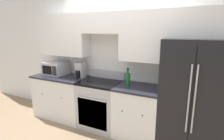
# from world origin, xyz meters

# --- Properties ---
(ground_plane) EXTENTS (12.00, 12.00, 0.00)m
(ground_plane) POSITION_xyz_m (0.00, 0.00, 0.00)
(ground_plane) COLOR #937A5B
(wall_back) EXTENTS (8.00, 0.39, 2.60)m
(wall_back) POSITION_xyz_m (0.01, 0.58, 1.50)
(wall_back) COLOR white
(wall_back) RESTS_ON ground_plane
(lower_cabinets_left) EXTENTS (1.19, 0.64, 0.92)m
(lower_cabinets_left) POSITION_xyz_m (-1.22, 0.31, 0.46)
(lower_cabinets_left) COLOR white
(lower_cabinets_left) RESTS_ON ground_plane
(lower_cabinets_right) EXTENTS (0.79, 0.64, 0.92)m
(lower_cabinets_right) POSITION_xyz_m (0.51, 0.31, 0.46)
(lower_cabinets_right) COLOR white
(lower_cabinets_right) RESTS_ON ground_plane
(oven_range) EXTENTS (0.76, 0.65, 1.08)m
(oven_range) POSITION_xyz_m (-0.26, 0.31, 0.47)
(oven_range) COLOR #B7B7BC
(oven_range) RESTS_ON ground_plane
(refrigerator) EXTENTS (0.91, 0.76, 1.75)m
(refrigerator) POSITION_xyz_m (1.35, 0.36, 0.87)
(refrigerator) COLOR black
(refrigerator) RESTS_ON ground_plane
(microwave) EXTENTS (0.46, 0.42, 0.27)m
(microwave) POSITION_xyz_m (-1.41, 0.37, 1.06)
(microwave) COLOR #B7B7BC
(microwave) RESTS_ON lower_cabinets_left
(bottle) EXTENTS (0.08, 0.08, 0.31)m
(bottle) POSITION_xyz_m (0.31, 0.30, 1.04)
(bottle) COLOR #195928
(bottle) RESTS_ON lower_cabinets_right
(electric_kettle) EXTENTS (0.16, 0.21, 0.31)m
(electric_kettle) POSITION_xyz_m (-0.78, 0.41, 1.06)
(electric_kettle) COLOR #B7B7BC
(electric_kettle) RESTS_ON lower_cabinets_left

